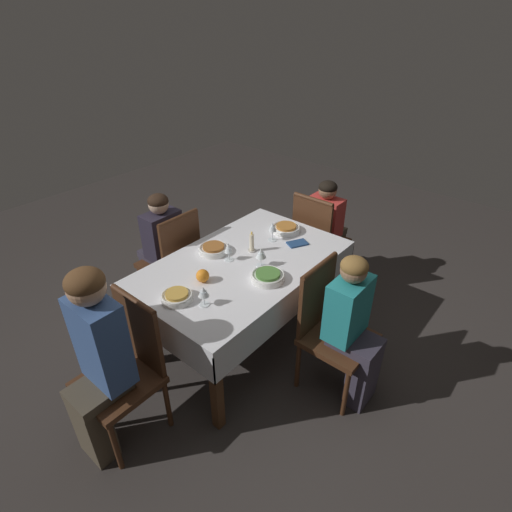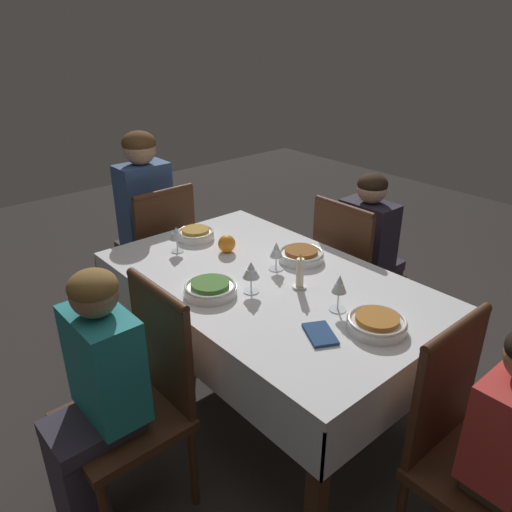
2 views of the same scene
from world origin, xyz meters
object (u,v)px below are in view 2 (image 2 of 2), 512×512
(person_child_dark, at_px, (372,251))
(bowl_north, at_px, (210,288))
(orange_fruit, at_px, (227,244))
(bowl_west, at_px, (377,323))
(wine_glass_north, at_px, (251,271))
(wine_glass_west, at_px, (339,286))
(chair_east, at_px, (158,252))
(wine_glass_south, at_px, (276,251))
(napkin_red_folded, at_px, (320,334))
(wine_glass_east, at_px, (176,234))
(person_adult_denim, at_px, (143,217))
(person_child_teal, at_px, (94,398))
(chair_west, at_px, (470,447))
(bowl_east, at_px, (196,234))
(dining_table, at_px, (268,295))
(chair_south, at_px, (352,271))
(chair_north, at_px, (138,395))
(candle_centerpiece, at_px, (300,275))
(bowl_south, at_px, (301,255))

(person_child_dark, distance_m, bowl_north, 1.17)
(person_child_dark, xyz_separation_m, orange_fruit, (0.28, 0.83, 0.20))
(bowl_west, height_order, wine_glass_north, wine_glass_north)
(wine_glass_west, bearing_deg, wine_glass_north, 26.02)
(chair_east, height_order, wine_glass_west, chair_east)
(wine_glass_south, height_order, napkin_red_folded, wine_glass_south)
(person_child_dark, bearing_deg, wine_glass_east, 66.45)
(person_adult_denim, bearing_deg, bowl_north, 75.25)
(chair_east, bearing_deg, wine_glass_south, 94.71)
(person_adult_denim, relative_size, napkin_red_folded, 6.81)
(wine_glass_east, xyz_separation_m, wine_glass_west, (-0.89, -0.18, 0.02))
(person_child_teal, bearing_deg, wine_glass_north, 91.11)
(chair_east, xyz_separation_m, chair_west, (-2.01, 0.02, 0.00))
(bowl_north, relative_size, wine_glass_south, 1.65)
(bowl_north, bearing_deg, bowl_east, -28.94)
(chair_east, bearing_deg, person_adult_denim, -90.00)
(dining_table, relative_size, chair_west, 1.66)
(orange_fruit, bearing_deg, wine_glass_south, -170.25)
(wine_glass_south, bearing_deg, bowl_north, 87.94)
(chair_south, xyz_separation_m, orange_fruit, (0.28, 0.67, 0.27))
(chair_north, height_order, candle_centerpiece, chair_north)
(chair_east, distance_m, bowl_south, 1.03)
(wine_glass_east, bearing_deg, chair_north, 135.39)
(bowl_north, height_order, bowl_south, same)
(chair_south, relative_size, orange_fruit, 10.55)
(wine_glass_east, distance_m, wine_glass_west, 0.91)
(person_child_teal, relative_size, person_child_dark, 1.02)
(bowl_west, relative_size, napkin_red_folded, 1.26)
(wine_glass_west, height_order, orange_fruit, wine_glass_west)
(chair_south, bearing_deg, chair_east, 36.67)
(dining_table, height_order, person_adult_denim, person_adult_denim)
(wine_glass_west, bearing_deg, chair_north, 66.29)
(chair_west, height_order, candle_centerpiece, chair_west)
(person_adult_denim, relative_size, person_child_dark, 1.17)
(napkin_red_folded, bearing_deg, chair_east, -6.57)
(chair_west, relative_size, person_child_teal, 0.87)
(wine_glass_north, bearing_deg, napkin_red_folded, 177.14)
(bowl_east, height_order, napkin_red_folded, bowl_east)
(person_child_dark, distance_m, bowl_west, 1.07)
(person_adult_denim, xyz_separation_m, bowl_north, (-1.10, 0.29, 0.07))
(dining_table, xyz_separation_m, person_child_dark, (0.07, -0.87, -0.07))
(orange_fruit, bearing_deg, person_adult_denim, 1.89)
(person_child_dark, relative_size, bowl_east, 5.28)
(chair_west, distance_m, chair_north, 1.18)
(wine_glass_west, height_order, napkin_red_folded, wine_glass_west)
(person_child_teal, xyz_separation_m, wine_glass_north, (0.01, -0.74, 0.25))
(person_child_dark, distance_m, orange_fruit, 0.90)
(person_adult_denim, relative_size, bowl_west, 5.39)
(chair_north, relative_size, wine_glass_west, 5.90)
(chair_east, distance_m, person_adult_denim, 0.24)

